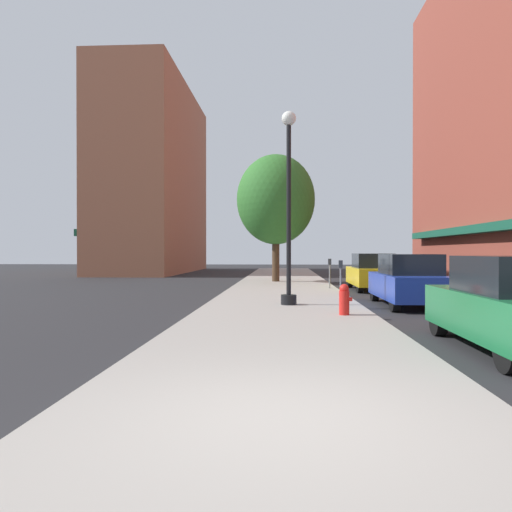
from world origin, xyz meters
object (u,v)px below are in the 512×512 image
lamppost (289,204)px  car_blue (409,281)px  tree_near (276,200)px  car_yellow (372,272)px  fire_hydrant (344,299)px  parking_meter_near (330,270)px  parking_meter_far (341,274)px

lamppost → car_blue: lamppost is taller
lamppost → tree_near: (-0.59, 11.92, 1.38)m
car_yellow → fire_hydrant: bearing=-102.3°
parking_meter_near → tree_near: 6.72m
car_yellow → parking_meter_far: bearing=-110.7°
car_blue → car_yellow: same height
parking_meter_far → car_blue: size_ratio=0.30×
car_yellow → car_blue: bearing=-88.3°
parking_meter_near → parking_meter_far: size_ratio=1.00×
fire_hydrant → car_yellow: bearing=76.0°
lamppost → car_yellow: (3.82, 7.37, -2.39)m
lamppost → car_blue: 4.59m
lamppost → fire_hydrant: (1.40, -2.39, -2.68)m
parking_meter_near → car_blue: (1.95, -5.99, -0.14)m
car_blue → car_yellow: bearing=91.4°
tree_near → car_blue: (4.41, -11.09, -3.77)m
fire_hydrant → car_blue: size_ratio=0.18×
lamppost → parking_meter_far: bearing=54.5°
fire_hydrant → car_blue: 4.04m
fire_hydrant → car_yellow: 10.06m
fire_hydrant → parking_meter_near: (0.48, 9.22, 0.43)m
parking_meter_far → tree_near: (-2.46, 9.30, 3.63)m
car_blue → tree_near: bearing=113.1°
tree_near → car_blue: tree_near is taller
parking_meter_near → car_yellow: bearing=15.5°
tree_near → car_blue: size_ratio=1.61×
lamppost → tree_near: tree_near is taller
tree_near → car_blue: 12.51m
car_blue → fire_hydrant: bearing=-125.5°
parking_meter_far → car_yellow: car_yellow is taller
car_yellow → lamppost: bearing=-115.8°
fire_hydrant → parking_meter_far: size_ratio=0.60×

